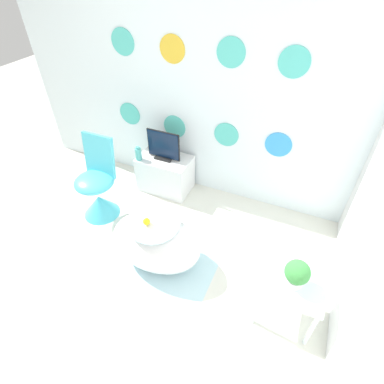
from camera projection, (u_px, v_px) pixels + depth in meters
The scene contains 11 objects.
ground_plane at pixel (108, 317), 2.39m from camera, with size 12.00×12.00×0.00m, color silver.
wall_back_dotted at pixel (201, 77), 2.86m from camera, with size 4.24×0.05×2.60m.
rug at pixel (156, 264), 2.78m from camera, with size 1.07×0.94×0.01m.
bathtub at pixel (156, 242), 2.67m from camera, with size 0.83×0.54×0.49m.
rubber_duck at pixel (146, 221), 2.47m from camera, with size 0.06×0.07×0.07m.
chair at pixel (98, 193), 3.13m from camera, with size 0.40×0.40×0.88m.
tv_cabinet at pixel (165, 173), 3.50m from camera, with size 0.59×0.37×0.43m.
tv at pixel (163, 147), 3.26m from camera, with size 0.39×0.12×0.33m.
vase at pixel (138, 154), 3.29m from camera, with size 0.07×0.07×0.16m.
side_table at pixel (291, 289), 2.19m from camera, with size 0.45×0.37×0.43m.
potted_plant_left at pixel (297, 273), 2.06m from camera, with size 0.18×0.18×0.23m.
Camera 1 is at (1.09, -0.80, 2.31)m, focal length 28.00 mm.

